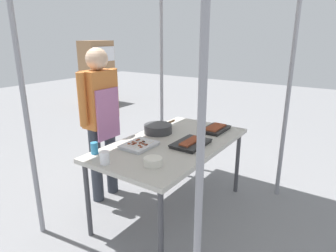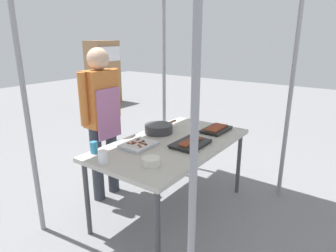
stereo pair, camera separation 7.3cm
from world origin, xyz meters
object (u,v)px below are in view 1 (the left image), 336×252
(tray_grilled_sausages, at_px, (215,129))
(tray_pork_links, at_px, (191,143))
(cooking_wok, at_px, (158,128))
(neighbor_stall_right, at_px, (98,72))
(stall_table, at_px, (172,147))
(tray_meat_skewers, at_px, (139,145))
(condiment_bowl, at_px, (153,162))
(vendor_woman, at_px, (101,113))
(drink_cup_near_edge, at_px, (105,158))
(drink_cup_by_wok, at_px, (94,148))

(tray_grilled_sausages, distance_m, tray_pork_links, 0.53)
(tray_grilled_sausages, height_order, cooking_wok, cooking_wok)
(neighbor_stall_right, bearing_deg, stall_table, -125.47)
(neighbor_stall_right, bearing_deg, tray_meat_skewers, -128.95)
(tray_meat_skewers, relative_size, condiment_bowl, 2.12)
(vendor_woman, bearing_deg, tray_grilled_sausages, 126.50)
(stall_table, xyz_separation_m, vendor_woman, (-0.17, 0.78, 0.26))
(drink_cup_near_edge, bearing_deg, stall_table, -12.85)
(drink_cup_near_edge, xyz_separation_m, neighbor_stall_right, (3.87, 4.25, 0.01))
(tray_meat_skewers, distance_m, drink_cup_by_wok, 0.40)
(cooking_wok, height_order, neighbor_stall_right, neighbor_stall_right)
(stall_table, height_order, tray_grilled_sausages, tray_grilled_sausages)
(stall_table, distance_m, drink_cup_near_edge, 0.75)
(cooking_wok, bearing_deg, tray_meat_skewers, -166.72)
(drink_cup_by_wok, bearing_deg, stall_table, -31.88)
(tray_meat_skewers, relative_size, tray_pork_links, 0.83)
(neighbor_stall_right, bearing_deg, drink_cup_near_edge, -132.29)
(condiment_bowl, height_order, neighbor_stall_right, neighbor_stall_right)
(condiment_bowl, xyz_separation_m, drink_cup_by_wok, (-0.09, 0.56, 0.02))
(tray_pork_links, relative_size, drink_cup_near_edge, 3.73)
(tray_meat_skewers, bearing_deg, neighbor_stall_right, 51.05)
(stall_table, xyz_separation_m, condiment_bowl, (-0.53, -0.17, 0.08))
(tray_meat_skewers, height_order, neighbor_stall_right, neighbor_stall_right)
(tray_pork_links, xyz_separation_m, cooking_wok, (0.13, 0.47, 0.03))
(drink_cup_by_wok, bearing_deg, tray_meat_skewers, -32.34)
(cooking_wok, relative_size, neighbor_stall_right, 0.28)
(stall_table, xyz_separation_m, drink_cup_near_edge, (-0.72, 0.16, 0.10))
(drink_cup_by_wok, bearing_deg, cooking_wok, -8.34)
(drink_cup_near_edge, bearing_deg, cooking_wok, 7.23)
(drink_cup_near_edge, bearing_deg, condiment_bowl, -60.38)
(stall_table, xyz_separation_m, tray_grilled_sausages, (0.55, -0.19, 0.08))
(tray_meat_skewers, xyz_separation_m, neighbor_stall_right, (3.43, 4.24, 0.04))
(tray_grilled_sausages, height_order, drink_cup_near_edge, drink_cup_near_edge)
(tray_meat_skewers, height_order, tray_pork_links, tray_pork_links)
(vendor_woman, relative_size, neighbor_stall_right, 1.00)
(drink_cup_near_edge, bearing_deg, tray_meat_skewers, 1.09)
(condiment_bowl, bearing_deg, drink_cup_by_wok, 99.40)
(stall_table, bearing_deg, drink_cup_by_wok, 148.12)
(cooking_wok, bearing_deg, condiment_bowl, -146.85)
(cooking_wok, distance_m, vendor_woman, 0.61)
(drink_cup_by_wok, relative_size, vendor_woman, 0.06)
(stall_table, distance_m, tray_meat_skewers, 0.34)
(tray_grilled_sausages, xyz_separation_m, condiment_bowl, (-1.08, 0.02, 0.01))
(neighbor_stall_right, bearing_deg, tray_pork_links, -124.14)
(drink_cup_near_edge, distance_m, vendor_woman, 0.84)
(cooking_wok, distance_m, condiment_bowl, 0.81)
(condiment_bowl, xyz_separation_m, drink_cup_near_edge, (-0.19, 0.33, 0.02))
(tray_meat_skewers, xyz_separation_m, condiment_bowl, (-0.25, -0.34, 0.01))
(stall_table, height_order, neighbor_stall_right, neighbor_stall_right)
(tray_pork_links, height_order, drink_cup_by_wok, drink_cup_by_wok)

